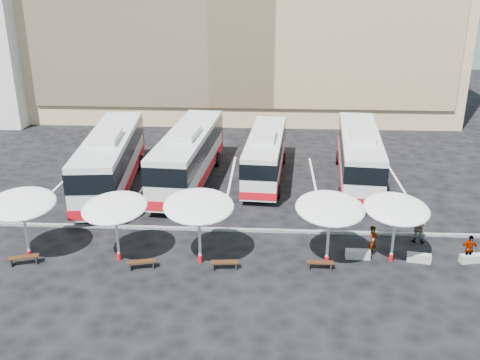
# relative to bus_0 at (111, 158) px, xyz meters

# --- Properties ---
(ground) EXTENTS (120.00, 120.00, 0.00)m
(ground) POSITION_rel_bus_0_xyz_m (8.03, -6.74, -2.16)
(ground) COLOR black
(ground) RESTS_ON ground
(curb_divider) EXTENTS (34.00, 0.25, 0.15)m
(curb_divider) POSITION_rel_bus_0_xyz_m (8.03, -6.24, -2.08)
(curb_divider) COLOR black
(curb_divider) RESTS_ON ground
(bay_lines) EXTENTS (24.15, 12.00, 0.01)m
(bay_lines) POSITION_rel_bus_0_xyz_m (8.03, 1.26, -2.15)
(bay_lines) COLOR white
(bay_lines) RESTS_ON ground
(bus_0) EXTENTS (4.17, 13.54, 4.23)m
(bus_0) POSITION_rel_bus_0_xyz_m (0.00, 0.00, 0.00)
(bus_0) COLOR silver
(bus_0) RESTS_ON ground
(bus_1) EXTENTS (3.72, 13.21, 4.14)m
(bus_1) POSITION_rel_bus_0_xyz_m (5.13, 1.38, -0.04)
(bus_1) COLOR silver
(bus_1) RESTS_ON ground
(bus_2) EXTENTS (3.19, 11.38, 3.57)m
(bus_2) POSITION_rel_bus_0_xyz_m (10.49, 2.68, -0.34)
(bus_2) COLOR silver
(bus_2) RESTS_ON ground
(bus_3) EXTENTS (3.76, 12.58, 3.93)m
(bus_3) POSITION_rel_bus_0_xyz_m (17.11, 2.35, -0.15)
(bus_3) COLOR silver
(bus_3) RESTS_ON ground
(sunshade_0) EXTENTS (4.25, 4.28, 3.58)m
(sunshade_0) POSITION_rel_bus_0_xyz_m (-1.62, -9.95, 0.88)
(sunshade_0) COLOR silver
(sunshade_0) RESTS_ON ground
(sunshade_1) EXTENTS (4.02, 4.05, 3.45)m
(sunshade_1) POSITION_rel_bus_0_xyz_m (3.11, -9.94, 0.77)
(sunshade_1) COLOR silver
(sunshade_1) RESTS_ON ground
(sunshade_2) EXTENTS (4.13, 4.17, 3.69)m
(sunshade_2) POSITION_rel_bus_0_xyz_m (7.34, -9.96, 0.98)
(sunshade_2) COLOR silver
(sunshade_2) RESTS_ON ground
(sunshade_3) EXTENTS (3.87, 3.91, 3.61)m
(sunshade_3) POSITION_rel_bus_0_xyz_m (13.80, -9.70, 0.91)
(sunshade_3) COLOR silver
(sunshade_3) RESTS_ON ground
(sunshade_4) EXTENTS (3.79, 3.82, 3.43)m
(sunshade_4) POSITION_rel_bus_0_xyz_m (17.13, -9.25, 0.76)
(sunshade_4) COLOR silver
(sunshade_4) RESTS_ON ground
(wood_bench_0) EXTENTS (1.55, 0.83, 0.46)m
(wood_bench_0) POSITION_rel_bus_0_xyz_m (-1.59, -10.69, -1.81)
(wood_bench_0) COLOR black
(wood_bench_0) RESTS_ON ground
(wood_bench_1) EXTENTS (1.47, 0.72, 0.44)m
(wood_bench_1) POSITION_rel_bus_0_xyz_m (4.48, -10.77, -1.82)
(wood_bench_1) COLOR black
(wood_bench_1) RESTS_ON ground
(wood_bench_2) EXTENTS (1.44, 0.51, 0.43)m
(wood_bench_2) POSITION_rel_bus_0_xyz_m (8.64, -10.58, -1.83)
(wood_bench_2) COLOR black
(wood_bench_2) RESTS_ON ground
(wood_bench_3) EXTENTS (1.36, 0.39, 0.41)m
(wood_bench_3) POSITION_rel_bus_0_xyz_m (13.40, -10.29, -1.84)
(wood_bench_3) COLOR black
(wood_bench_3) RESTS_ON ground
(conc_bench_0) EXTENTS (1.26, 0.44, 0.47)m
(conc_bench_0) POSITION_rel_bus_0_xyz_m (15.46, -9.07, -1.92)
(conc_bench_0) COLOR gray
(conc_bench_0) RESTS_ON ground
(conc_bench_1) EXTENTS (1.24, 0.62, 0.45)m
(conc_bench_1) POSITION_rel_bus_0_xyz_m (18.54, -9.26, -1.94)
(conc_bench_1) COLOR gray
(conc_bench_1) RESTS_ON ground
(conc_bench_2) EXTENTS (1.19, 0.61, 0.43)m
(conc_bench_2) POSITION_rel_bus_0_xyz_m (21.19, -9.16, -1.95)
(conc_bench_2) COLOR gray
(conc_bench_2) RESTS_ON ground
(passenger_0) EXTENTS (0.70, 0.73, 1.69)m
(passenger_0) POSITION_rel_bus_0_xyz_m (16.24, -8.72, -1.32)
(passenger_0) COLOR black
(passenger_0) RESTS_ON ground
(passenger_1) EXTENTS (1.08, 0.96, 1.86)m
(passenger_1) POSITION_rel_bus_0_xyz_m (18.98, -7.02, -1.23)
(passenger_1) COLOR black
(passenger_1) RESTS_ON ground
(passenger_2) EXTENTS (0.91, 0.42, 1.52)m
(passenger_2) POSITION_rel_bus_0_xyz_m (21.01, -9.17, -1.40)
(passenger_2) COLOR black
(passenger_2) RESTS_ON ground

